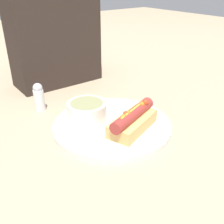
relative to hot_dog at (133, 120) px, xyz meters
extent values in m
plane|color=tan|center=(-0.02, 0.05, -0.04)|extent=(4.00, 4.00, 0.00)
cylinder|color=white|center=(-0.02, 0.05, -0.03)|extent=(0.30, 0.30, 0.02)
cube|color=#DBAD60|center=(0.00, 0.00, -0.01)|extent=(0.15, 0.11, 0.03)
cylinder|color=#9E332D|center=(0.00, 0.00, 0.02)|extent=(0.16, 0.08, 0.03)
sphere|color=orange|center=(0.03, 0.01, 0.03)|extent=(0.01, 0.01, 0.01)
sphere|color=orange|center=(-0.04, -0.01, 0.03)|extent=(0.01, 0.01, 0.01)
sphere|color=#C63F1E|center=(0.05, 0.01, 0.03)|extent=(0.02, 0.02, 0.02)
sphere|color=orange|center=(-0.02, -0.01, 0.03)|extent=(0.01, 0.01, 0.01)
sphere|color=#C63F1E|center=(-0.03, 0.00, 0.03)|extent=(0.01, 0.01, 0.01)
cylinder|color=gold|center=(0.00, 0.00, 0.03)|extent=(0.11, 0.04, 0.01)
cylinder|color=silver|center=(-0.06, 0.10, 0.00)|extent=(0.10, 0.10, 0.05)
cylinder|color=#8C8E60|center=(-0.06, 0.10, 0.02)|extent=(0.08, 0.08, 0.01)
cube|color=#B7B7BC|center=(-0.10, 0.02, -0.02)|extent=(0.04, 0.10, 0.00)
ellipsoid|color=#B7B7BC|center=(-0.07, 0.09, -0.02)|extent=(0.04, 0.05, 0.01)
cylinder|color=silver|center=(-0.12, 0.26, -0.01)|extent=(0.03, 0.03, 0.06)
sphere|color=silver|center=(-0.12, 0.26, 0.03)|extent=(0.03, 0.03, 0.03)
cube|color=#2D231E|center=(0.02, 0.43, 0.13)|extent=(0.29, 0.13, 0.35)
camera|label=1|loc=(-0.36, -0.40, 0.31)|focal=42.00mm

